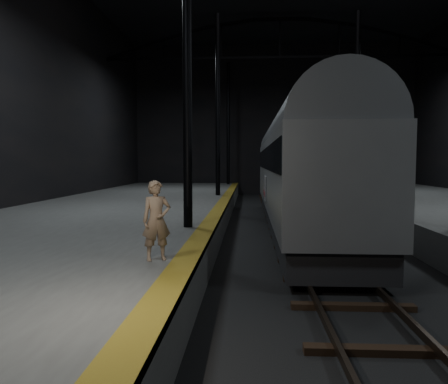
{
  "coord_description": "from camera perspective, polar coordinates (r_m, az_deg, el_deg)",
  "views": [
    {
      "loc": [
        -2.03,
        -16.48,
        2.89
      ],
      "look_at": [
        -2.77,
        -3.72,
        2.0
      ],
      "focal_mm": 35.0,
      "sensor_mm": 36.0,
      "label": 1
    }
  ],
  "objects": [
    {
      "name": "ground",
      "position": [
        16.85,
        10.25,
        -5.95
      ],
      "size": [
        44.0,
        44.0,
        0.0
      ],
      "primitive_type": "plane",
      "color": "black",
      "rests_on": "ground"
    },
    {
      "name": "platform_left",
      "position": [
        17.53,
        -14.93,
        -3.99
      ],
      "size": [
        9.0,
        43.8,
        1.0
      ],
      "primitive_type": "cube",
      "color": "#4F4F4C",
      "rests_on": "ground"
    },
    {
      "name": "tactile_strip",
      "position": [
        16.63,
        -0.9,
        -2.52
      ],
      "size": [
        0.5,
        43.8,
        0.01
      ],
      "primitive_type": "cube",
      "color": "brown",
      "rests_on": "platform_left"
    },
    {
      "name": "track",
      "position": [
        16.84,
        10.25,
        -5.72
      ],
      "size": [
        2.4,
        43.0,
        0.24
      ],
      "color": "#3F3328",
      "rests_on": "ground"
    },
    {
      "name": "train",
      "position": [
        18.47,
        9.66,
        3.56
      ],
      "size": [
        2.79,
        18.58,
        4.97
      ],
      "color": "#A3A6AB",
      "rests_on": "ground"
    },
    {
      "name": "woman",
      "position": [
        8.46,
        -8.8,
        -3.7
      ],
      "size": [
        0.66,
        0.57,
        1.53
      ],
      "primitive_type": "imported",
      "rotation": [
        0.0,
        0.0,
        0.44
      ],
      "color": "#93755A",
      "rests_on": "platform_left"
    }
  ]
}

